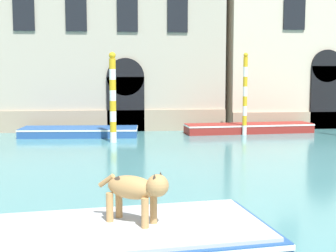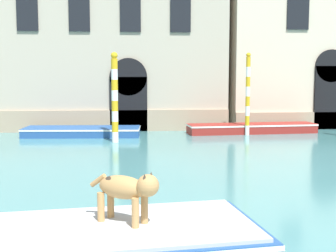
% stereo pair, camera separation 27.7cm
% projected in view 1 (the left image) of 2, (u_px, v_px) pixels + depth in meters
% --- Properties ---
extents(boat_foreground, '(8.00, 3.32, 0.55)m').
position_uv_depth(boat_foreground, '(25.00, 249.00, 7.14)').
color(boat_foreground, '#234C8C').
rests_on(boat_foreground, ground_plane).
extents(dog_on_deck, '(1.13, 0.86, 0.87)m').
position_uv_depth(dog_on_deck, '(136.00, 189.00, 7.50)').
color(dog_on_deck, tan).
rests_on(dog_on_deck, boat_foreground).
extents(boat_moored_near_palazzo, '(5.62, 2.21, 0.42)m').
position_uv_depth(boat_moored_near_palazzo, '(80.00, 131.00, 22.32)').
color(boat_moored_near_palazzo, '#234C8C').
rests_on(boat_moored_near_palazzo, ground_plane).
extents(boat_moored_far, '(6.58, 1.86, 0.47)m').
position_uv_depth(boat_moored_far, '(249.00, 128.00, 23.59)').
color(boat_moored_far, maroon).
rests_on(boat_moored_far, ground_plane).
extents(mooring_pole_0, '(0.22, 0.22, 3.97)m').
position_uv_depth(mooring_pole_0, '(245.00, 94.00, 22.56)').
color(mooring_pole_0, white).
rests_on(mooring_pole_0, ground_plane).
extents(mooring_pole_2, '(0.29, 0.29, 3.89)m').
position_uv_depth(mooring_pole_2, '(113.00, 97.00, 20.12)').
color(mooring_pole_2, white).
rests_on(mooring_pole_2, ground_plane).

